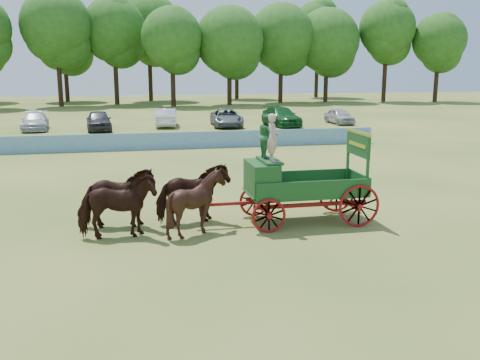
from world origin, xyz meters
TOP-DOWN VIEW (x-y plane):
  - ground at (0.00, 0.00)m, footprint 160.00×160.00m
  - horse_lead_left at (-4.39, 0.65)m, footprint 2.38×1.14m
  - horse_lead_right at (-4.39, 1.75)m, footprint 2.40×1.20m
  - horse_wheel_left at (-1.99, 0.65)m, footprint 2.07×1.92m
  - horse_wheel_right at (-1.99, 1.75)m, footprint 2.52×1.57m
  - farm_dray at (0.99, 1.22)m, footprint 5.99×2.00m
  - sponsor_banner at (-1.00, 18.00)m, footprint 26.00×0.08m
  - parked_cars at (-6.07, 30.08)m, footprint 42.27×7.21m
  - treeline at (-3.48, 60.04)m, footprint 90.27×24.03m

SIDE VIEW (x-z plane):
  - ground at x=0.00m, z-range 0.00..0.00m
  - sponsor_banner at x=-1.00m, z-range 0.00..1.05m
  - parked_cars at x=-6.07m, z-range -0.06..1.57m
  - horse_lead_left at x=-4.39m, z-range 0.00..1.98m
  - horse_lead_right at x=-4.39m, z-range 0.00..1.98m
  - horse_wheel_right at x=-1.99m, z-range 0.00..1.98m
  - horse_wheel_left at x=-1.99m, z-range 0.00..1.98m
  - farm_dray at x=0.99m, z-range -0.25..3.40m
  - treeline at x=-3.48m, z-range 1.62..16.87m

